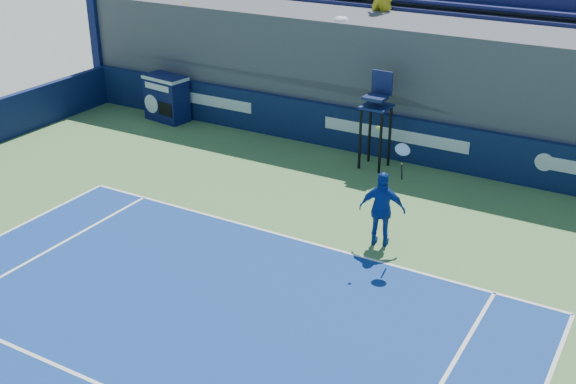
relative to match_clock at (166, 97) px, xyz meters
The scene contains 5 objects.
back_hoarding 7.21m from the match_clock, ahead, with size 20.40×0.21×1.20m.
match_clock is the anchor object (origin of this frame).
umpire_chair 7.00m from the match_clock, ahead, with size 0.72×0.72×2.48m.
tennis_player 9.66m from the match_clock, 24.86° to the right, with size 1.02×0.61×2.57m.
stadium_seating 7.69m from the match_clock, 19.38° to the left, with size 21.00×4.05×4.71m.
Camera 1 is at (6.45, 0.34, 7.12)m, focal length 45.00 mm.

